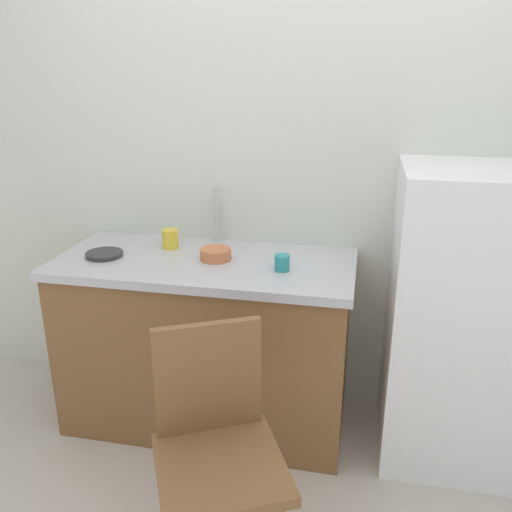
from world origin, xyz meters
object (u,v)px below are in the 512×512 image
Objects in this scene: chair at (217,448)px; hotplate at (104,254)px; refrigerator at (466,319)px; cup_yellow at (170,239)px; cup_teal at (282,263)px; terracotta_bowl at (216,254)px.

hotplate is at bearing 107.67° from chair.
refrigerator is 1.39m from cup_yellow.
refrigerator reaches higher than cup_yellow.
cup_teal is (0.83, -0.01, 0.03)m from hotplate.
chair is at bearing -96.81° from cup_teal.
cup_yellow is at bearing 90.66° from chair.
refrigerator is 7.65× the size of hotplate.
terracotta_bowl reaches higher than hotplate.
refrigerator reaches higher than hotplate.
chair is at bearing -136.66° from refrigerator.
refrigerator is at bearing 0.23° from terracotta_bowl.
cup_teal is (0.09, 0.75, 0.38)m from chair.
terracotta_bowl is at bearing 7.10° from hotplate.
cup_teal is at bearing -13.45° from terracotta_bowl.
refrigerator is at bearing 5.81° from cup_teal.
refrigerator is 1.22m from chair.
chair is 5.24× the size of hotplate.
cup_yellow is at bearing 34.69° from hotplate.
chair is 12.70× the size of cup_teal.
cup_yellow is (-0.58, 0.19, 0.01)m from cup_teal.
hotplate is at bearing 179.22° from cup_teal.
terracotta_bowl is 0.33m from cup_teal.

